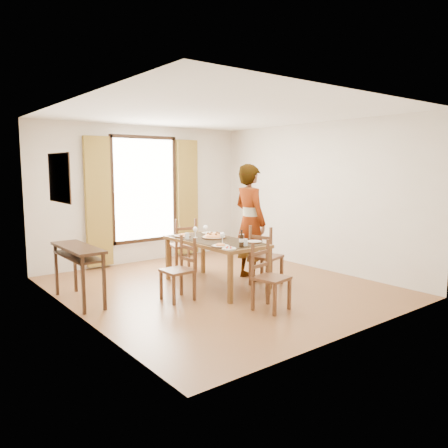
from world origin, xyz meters
TOP-DOWN VIEW (x-y plane):
  - ground at (0.00, 0.00)m, footprint 5.00×5.00m
  - room_shell at (-0.00, 0.13)m, footprint 4.60×5.10m
  - console_table at (-2.03, 0.60)m, footprint 0.38×1.20m
  - dining_table at (-0.03, 0.08)m, footprint 0.84×1.80m
  - chair_west at (-0.85, -0.17)m, footprint 0.40×0.40m
  - chair_north at (0.17, 1.32)m, footprint 0.52×0.52m
  - chair_south at (-0.15, -1.28)m, footprint 0.48×0.48m
  - chair_east at (0.65, -0.36)m, footprint 0.54×0.54m
  - man at (0.73, 0.11)m, footprint 0.79×0.59m
  - plate_sw at (-0.34, -0.46)m, footprint 0.27×0.27m
  - plate_se at (0.28, -0.49)m, footprint 0.27×0.27m
  - plate_nw at (-0.28, 0.64)m, footprint 0.27×0.27m
  - plate_ne at (0.25, 0.63)m, footprint 0.27×0.27m
  - pasta_platter at (0.03, 0.20)m, footprint 0.40×0.40m
  - caprese_plate at (-0.37, -0.69)m, footprint 0.20×0.20m
  - wine_glass_a at (-0.18, -0.30)m, footprint 0.08×0.08m
  - wine_glass_b at (0.06, 0.46)m, footprint 0.08×0.08m
  - wine_glass_c at (-0.17, 0.42)m, footprint 0.08×0.08m
  - tumbler_a at (0.25, -0.24)m, footprint 0.07×0.07m
  - tumbler_b at (-0.35, 0.39)m, footprint 0.07×0.07m
  - tumbler_c at (-0.00, -0.62)m, footprint 0.07×0.07m
  - wine_bottle at (-0.12, -0.68)m, footprint 0.07×0.07m

SIDE VIEW (x-z plane):
  - ground at x=0.00m, z-range 0.00..0.00m
  - chair_west at x=-0.85m, z-range -0.03..0.87m
  - chair_south at x=-0.15m, z-range -0.03..0.88m
  - chair_north at x=0.17m, z-range -0.03..0.93m
  - chair_east at x=0.65m, z-range -0.03..0.94m
  - console_table at x=-2.03m, z-range 0.28..1.08m
  - dining_table at x=-0.03m, z-range 0.31..1.07m
  - caprese_plate at x=-0.37m, z-range 0.76..0.80m
  - plate_sw at x=-0.34m, z-range 0.76..0.81m
  - plate_se at x=0.28m, z-range 0.76..0.81m
  - plate_nw at x=-0.28m, z-range 0.76..0.81m
  - plate_ne at x=0.25m, z-range 0.76..0.81m
  - pasta_platter at x=0.03m, z-range 0.76..0.86m
  - tumbler_a at x=0.25m, z-range 0.76..0.86m
  - tumbler_b at x=-0.35m, z-range 0.76..0.86m
  - tumbler_c at x=0.00m, z-range 0.76..0.86m
  - wine_glass_a at x=-0.18m, z-range 0.76..0.94m
  - wine_glass_b at x=0.06m, z-range 0.76..0.94m
  - wine_glass_c at x=-0.17m, z-range 0.76..0.94m
  - wine_bottle at x=-0.12m, z-range 0.76..1.00m
  - man at x=0.73m, z-range 0.00..1.94m
  - room_shell at x=0.00m, z-range 0.17..2.91m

